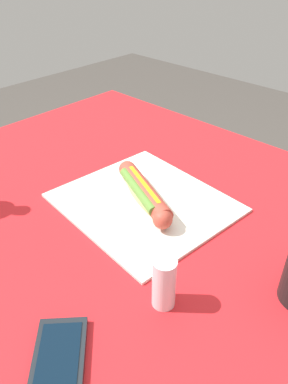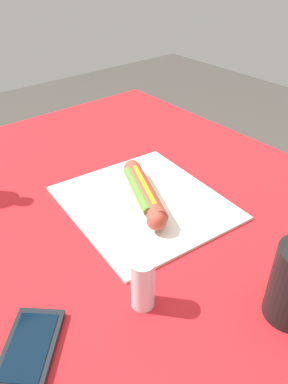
{
  "view_description": "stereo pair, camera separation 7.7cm",
  "coord_description": "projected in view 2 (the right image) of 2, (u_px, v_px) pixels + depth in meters",
  "views": [
    {
      "loc": [
        -0.46,
        0.42,
        1.22
      ],
      "look_at": [
        -0.02,
        -0.04,
        0.79
      ],
      "focal_mm": 34.93,
      "sensor_mm": 36.0,
      "label": 1
    },
    {
      "loc": [
        -0.51,
        0.36,
        1.22
      ],
      "look_at": [
        -0.02,
        -0.04,
        0.79
      ],
      "focal_mm": 34.93,
      "sensor_mm": 36.0,
      "label": 2
    }
  ],
  "objects": [
    {
      "name": "cell_phone",
      "position": [
        30.0,
        348.0,
        0.5
      ],
      "size": [
        0.14,
        0.13,
        0.01
      ],
      "color": "black",
      "rests_on": "dining_table"
    },
    {
      "name": "hot_dog",
      "position": [
        144.0,
        192.0,
        0.77
      ],
      "size": [
        0.21,
        0.11,
        0.05
      ],
      "color": "#E5BC75",
      "rests_on": "paper_wrapper"
    },
    {
      "name": "dining_table",
      "position": [
        124.0,
        254.0,
        0.85
      ],
      "size": [
        1.1,
        0.94,
        0.76
      ],
      "color": "brown",
      "rests_on": "ground"
    },
    {
      "name": "paper_wrapper",
      "position": [
        144.0,
        203.0,
        0.78
      ],
      "size": [
        0.36,
        0.33,
        0.01
      ],
      "primitive_type": "cube",
      "rotation": [
        0.0,
        0.0,
        -0.09
      ],
      "color": "silver",
      "rests_on": "dining_table"
    },
    {
      "name": "salt_shaker",
      "position": [
        143.0,
        284.0,
        0.55
      ],
      "size": [
        0.04,
        0.04,
        0.09
      ],
      "primitive_type": "cylinder",
      "color": "silver",
      "rests_on": "dining_table"
    }
  ]
}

